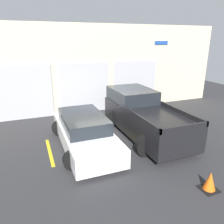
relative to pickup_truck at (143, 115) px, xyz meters
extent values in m
plane|color=#2D2D30|center=(-1.35, 1.01, -0.87)|extent=(28.00, 28.00, 0.00)
cube|color=beige|center=(-1.35, 4.31, 1.56)|extent=(17.04, 0.60, 4.85)
cube|color=#ADADB2|center=(-4.73, 3.97, 0.53)|extent=(2.78, 0.08, 2.80)
cube|color=#ADADB2|center=(-1.55, 3.97, 0.53)|extent=(2.78, 0.08, 2.80)
cube|color=#ADADB2|center=(1.62, 3.97, 0.53)|extent=(2.78, 0.08, 2.80)
cube|color=#1E4799|center=(3.33, 3.98, 2.96)|extent=(0.90, 0.03, 0.22)
cube|color=black|center=(0.00, -0.24, -0.14)|extent=(1.91, 5.00, 1.00)
cube|color=#1E2328|center=(0.00, 1.13, 0.66)|extent=(1.76, 2.25, 0.59)
cube|color=black|center=(-0.92, -1.37, 0.45)|extent=(0.08, 2.75, 0.18)
cube|color=black|center=(0.92, -1.37, 0.45)|extent=(0.08, 2.75, 0.18)
cube|color=black|center=(0.00, -2.70, 0.45)|extent=(1.91, 0.08, 0.18)
cylinder|color=black|center=(-0.85, 1.31, -0.45)|extent=(0.83, 0.22, 0.83)
cylinder|color=black|center=(0.85, 1.31, -0.45)|extent=(0.83, 0.22, 0.83)
cylinder|color=black|center=(-0.85, -1.79, -0.45)|extent=(0.83, 0.22, 0.83)
cylinder|color=black|center=(0.85, -1.79, -0.45)|extent=(0.83, 0.22, 0.83)
cube|color=white|center=(-2.71, -0.24, -0.39)|extent=(1.73, 4.67, 0.64)
cube|color=#1E2328|center=(-2.71, -0.13, 0.17)|extent=(1.52, 2.57, 0.49)
cylinder|color=black|center=(-3.46, 1.20, -0.53)|extent=(0.67, 0.22, 0.67)
cylinder|color=black|center=(-1.95, 1.20, -0.53)|extent=(0.67, 0.22, 0.67)
cylinder|color=black|center=(-3.46, -1.69, -0.53)|extent=(0.67, 0.22, 0.67)
cylinder|color=black|center=(-1.95, -1.69, -0.53)|extent=(0.67, 0.22, 0.67)
cube|color=gold|center=(-4.06, -0.24, -0.86)|extent=(0.12, 2.20, 0.01)
cube|color=gold|center=(-1.35, -0.24, -0.86)|extent=(0.12, 2.20, 0.01)
cube|color=gold|center=(1.35, -0.24, -0.86)|extent=(0.12, 2.20, 0.01)
cube|color=black|center=(-0.14, -4.10, -0.85)|extent=(0.47, 0.47, 0.03)
cone|color=orange|center=(-0.14, -4.10, -0.59)|extent=(0.36, 0.36, 0.55)
camera|label=1|loc=(-4.54, -7.89, 3.14)|focal=35.00mm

